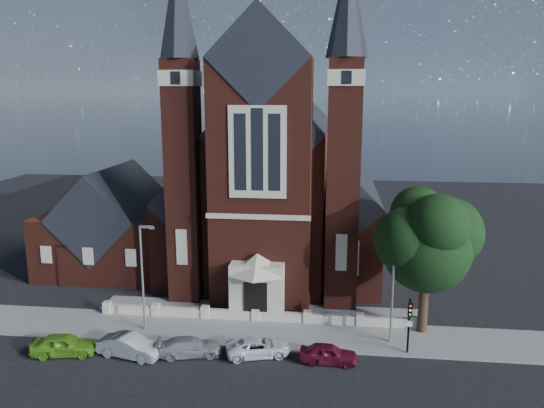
{
  "coord_description": "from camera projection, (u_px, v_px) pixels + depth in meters",
  "views": [
    {
      "loc": [
        5.66,
        -31.44,
        17.51
      ],
      "look_at": [
        0.64,
        12.0,
        8.18
      ],
      "focal_mm": 35.0,
      "sensor_mm": 36.0,
      "label": 1
    }
  ],
  "objects": [
    {
      "name": "forecourt_wall",
      "position": [
        256.0,
        321.0,
        41.15
      ],
      "size": [
        24.0,
        0.4,
        0.9
      ],
      "primitive_type": "cube",
      "color": "beige",
      "rests_on": "ground"
    },
    {
      "name": "street_tree",
      "position": [
        429.0,
        243.0,
        37.51
      ],
      "size": [
        6.4,
        6.6,
        10.7
      ],
      "color": "black",
      "rests_on": "ground"
    },
    {
      "name": "car_silver_b",
      "position": [
        190.0,
        347.0,
        35.72
      ],
      "size": [
        4.6,
        2.68,
        1.25
      ],
      "primitive_type": "imported",
      "rotation": [
        0.0,
        0.0,
        1.8
      ],
      "color": "gray",
      "rests_on": "ground"
    },
    {
      "name": "street_lamp_left",
      "position": [
        143.0,
        272.0,
        38.65
      ],
      "size": [
        1.16,
        0.22,
        8.09
      ],
      "color": "gray",
      "rests_on": "ground"
    },
    {
      "name": "car_white_suv",
      "position": [
        258.0,
        347.0,
        35.74
      ],
      "size": [
        4.78,
        3.17,
        1.22
      ],
      "primitive_type": "imported",
      "rotation": [
        0.0,
        0.0,
        1.85
      ],
      "color": "white",
      "rests_on": "ground"
    },
    {
      "name": "parish_hall",
      "position": [
        115.0,
        228.0,
        53.28
      ],
      "size": [
        12.0,
        12.2,
        10.24
      ],
      "color": "#511F15",
      "rests_on": "ground"
    },
    {
      "name": "church",
      "position": [
        278.0,
        182.0,
        55.41
      ],
      "size": [
        20.01,
        34.9,
        29.2
      ],
      "color": "#511F15",
      "rests_on": "ground"
    },
    {
      "name": "forecourt_paving",
      "position": [
        259.0,
        311.0,
        43.09
      ],
      "size": [
        26.0,
        3.0,
        0.14
      ],
      "primitive_type": "cube",
      "color": "gray",
      "rests_on": "ground"
    },
    {
      "name": "ground",
      "position": [
        269.0,
        283.0,
        49.41
      ],
      "size": [
        120.0,
        120.0,
        0.0
      ],
      "primitive_type": "plane",
      "color": "black",
      "rests_on": "ground"
    },
    {
      "name": "car_silver_a",
      "position": [
        130.0,
        346.0,
        35.56
      ],
      "size": [
        4.69,
        2.45,
        1.47
      ],
      "primitive_type": "imported",
      "rotation": [
        0.0,
        0.0,
        1.36
      ],
      "color": "#93959A",
      "rests_on": "ground"
    },
    {
      "name": "car_lime_van",
      "position": [
        64.0,
        345.0,
        35.79
      ],
      "size": [
        4.55,
        2.49,
        1.47
      ],
      "primitive_type": "imported",
      "rotation": [
        0.0,
        0.0,
        1.76
      ],
      "color": "#5EA220",
      "rests_on": "ground"
    },
    {
      "name": "pavement_strip",
      "position": [
        252.0,
        333.0,
        39.21
      ],
      "size": [
        60.0,
        5.0,
        0.12
      ],
      "primitive_type": "cube",
      "color": "gray",
      "rests_on": "ground"
    },
    {
      "name": "street_lamp_right",
      "position": [
        394.0,
        282.0,
        36.63
      ],
      "size": [
        1.16,
        0.22,
        8.09
      ],
      "color": "gray",
      "rests_on": "ground"
    },
    {
      "name": "traffic_signal",
      "position": [
        409.0,
        319.0,
        35.42
      ],
      "size": [
        0.28,
        0.42,
        4.0
      ],
      "color": "black",
      "rests_on": "ground"
    },
    {
      "name": "car_dark_red",
      "position": [
        328.0,
        354.0,
        34.75
      ],
      "size": [
        3.82,
        1.63,
        1.29
      ],
      "primitive_type": "imported",
      "rotation": [
        0.0,
        0.0,
        1.54
      ],
      "color": "maroon",
      "rests_on": "ground"
    }
  ]
}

